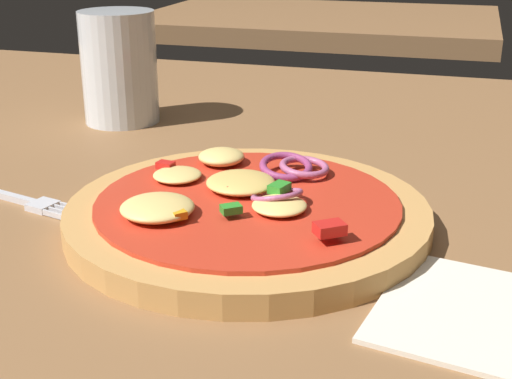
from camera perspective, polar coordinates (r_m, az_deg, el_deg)
The scene contains 5 objects.
dining_table at distance 0.53m, azimuth 3.17°, elevation -3.75°, with size 1.46×1.03×0.04m.
pizza at distance 0.49m, azimuth -0.81°, elevation -1.76°, with size 0.25×0.25×0.03m.
fork at distance 0.57m, azimuth -19.39°, elevation -0.52°, with size 0.18×0.06×0.01m.
beer_glass at distance 0.75m, azimuth -10.93°, elevation 9.08°, with size 0.08×0.08×0.11m.
background_table at distance 1.63m, azimuth 5.16°, elevation 13.29°, with size 0.76×0.53×0.04m.
Camera 1 is at (0.11, -0.46, 0.24)m, focal length 49.55 mm.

